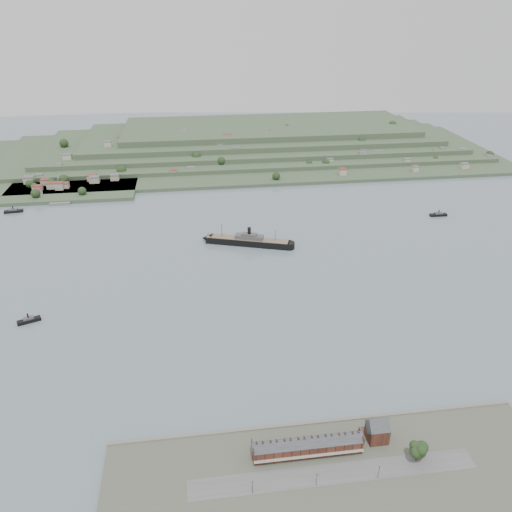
{
  "coord_description": "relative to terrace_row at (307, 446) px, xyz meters",
  "views": [
    {
      "loc": [
        -59.17,
        -339.13,
        204.79
      ],
      "look_at": [
        -8.85,
        30.0,
        11.3
      ],
      "focal_mm": 35.0,
      "sensor_mm": 36.0,
      "label": 1
    }
  ],
  "objects": [
    {
      "name": "ground",
      "position": [
        10.0,
        168.02,
        -6.84
      ],
      "size": [
        1400.0,
        1400.0,
        0.0
      ],
      "primitive_type": "plane",
      "color": "slate",
      "rests_on": "ground"
    },
    {
      "name": "tugboat",
      "position": [
        -169.29,
        140.33,
        -5.11
      ],
      "size": [
        16.26,
        9.53,
        7.11
      ],
      "color": "black",
      "rests_on": "ground"
    },
    {
      "name": "fig_tree",
      "position": [
        52.81,
        -11.57,
        2.01
      ],
      "size": [
        10.06,
        8.71,
        11.23
      ],
      "color": "#3F2E1D",
      "rests_on": "ground"
    },
    {
      "name": "ferry_east",
      "position": [
        207.12,
        284.6,
        -5.22
      ],
      "size": [
        17.99,
        5.24,
        6.72
      ],
      "color": "black",
      "rests_on": "ground"
    },
    {
      "name": "steamship",
      "position": [
        -2.67,
        243.88,
        -2.92
      ],
      "size": [
        85.59,
        36.78,
        21.21
      ],
      "color": "black",
      "rests_on": "ground"
    },
    {
      "name": "far_peninsula",
      "position": [
        37.91,
        561.12,
        5.04
      ],
      "size": [
        760.0,
        309.0,
        30.0
      ],
      "color": "#334930",
      "rests_on": "ground"
    },
    {
      "name": "near_shore",
      "position": [
        10.0,
        -18.73,
        -5.83
      ],
      "size": [
        220.0,
        80.0,
        2.6
      ],
      "color": "#4C5142",
      "rests_on": "ground"
    },
    {
      "name": "gabled_building",
      "position": [
        37.5,
        4.02,
        1.34
      ],
      "size": [
        10.4,
        10.18,
        14.09
      ],
      "color": "#432118",
      "rests_on": "ground"
    },
    {
      "name": "terrace_row",
      "position": [
        0.0,
        0.0,
        0.0
      ],
      "size": [
        55.6,
        9.8,
        11.07
      ],
      "color": "#432118",
      "rests_on": "ground"
    },
    {
      "name": "ferry_west",
      "position": [
        -239.75,
        355.31,
        -5.13
      ],
      "size": [
        19.46,
        7.53,
        7.11
      ],
      "color": "black",
      "rests_on": "ground"
    }
  ]
}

